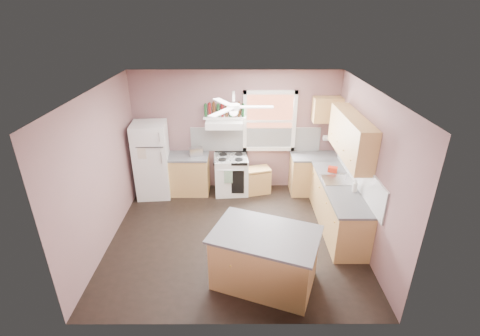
{
  "coord_description": "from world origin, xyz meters",
  "views": [
    {
      "loc": [
        0.09,
        -5.35,
        3.88
      ],
      "look_at": [
        0.1,
        0.3,
        1.25
      ],
      "focal_mm": 26.0,
      "sensor_mm": 36.0,
      "label": 1
    }
  ],
  "objects_px": {
    "toaster": "(196,152)",
    "cart": "(258,182)",
    "island": "(265,259)",
    "refrigerator": "(152,160)",
    "stove": "(231,175)"
  },
  "relations": [
    {
      "from": "refrigerator",
      "to": "stove",
      "type": "bearing_deg",
      "value": -1.32
    },
    {
      "from": "island",
      "to": "refrigerator",
      "type": "bearing_deg",
      "value": 150.18
    },
    {
      "from": "toaster",
      "to": "cart",
      "type": "xyz_separation_m",
      "value": [
        1.37,
        -0.03,
        -0.72
      ]
    },
    {
      "from": "stove",
      "to": "cart",
      "type": "bearing_deg",
      "value": -7.08
    },
    {
      "from": "refrigerator",
      "to": "stove",
      "type": "xyz_separation_m",
      "value": [
        1.72,
        0.11,
        -0.41
      ]
    },
    {
      "from": "cart",
      "to": "stove",
      "type": "bearing_deg",
      "value": 162.73
    },
    {
      "from": "refrigerator",
      "to": "island",
      "type": "xyz_separation_m",
      "value": [
        2.28,
        -2.78,
        -0.41
      ]
    },
    {
      "from": "island",
      "to": "cart",
      "type": "bearing_deg",
      "value": 110.04
    },
    {
      "from": "toaster",
      "to": "stove",
      "type": "distance_m",
      "value": 0.95
    },
    {
      "from": "toaster",
      "to": "island",
      "type": "relative_size",
      "value": 0.19
    },
    {
      "from": "toaster",
      "to": "cart",
      "type": "bearing_deg",
      "value": -19.38
    },
    {
      "from": "cart",
      "to": "island",
      "type": "xyz_separation_m",
      "value": [
        -0.04,
        -2.87,
        0.16
      ]
    },
    {
      "from": "toaster",
      "to": "island",
      "type": "xyz_separation_m",
      "value": [
        1.33,
        -2.9,
        -0.56
      ]
    },
    {
      "from": "stove",
      "to": "island",
      "type": "distance_m",
      "value": 2.95
    },
    {
      "from": "refrigerator",
      "to": "stove",
      "type": "relative_size",
      "value": 1.95
    }
  ]
}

